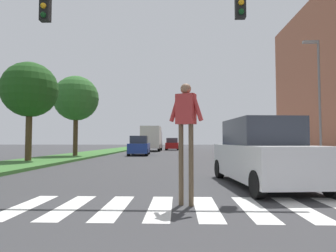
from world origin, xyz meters
The scene contains 13 objects.
ground_plane centered at (0.00, 30.00, 0.00)m, with size 140.00×140.00×0.00m, color #38383A.
crosswalk centered at (0.00, 6.93, 0.00)m, with size 6.75×2.20×0.01m.
median_strip centered at (-8.47, 28.00, 0.07)m, with size 3.78×64.00×0.15m, color #386B2D.
tree_mid centered at (-8.90, 17.95, 4.31)m, with size 3.25×3.25×5.82m.
tree_far centered at (-8.22, 23.84, 4.66)m, with size 3.54×3.54×6.31m.
sidewalk_right centered at (9.25, 28.00, 0.07)m, with size 3.00×64.00×0.15m, color #9E9991.
traffic_light_gantry centered at (-3.83, 9.13, 4.41)m, with size 10.11×0.30×6.00m.
street_lamp_right centered at (8.66, 19.54, 4.59)m, with size 1.02×0.24×7.50m.
pedestrian_performer centered at (0.06, 7.14, 1.66)m, with size 0.72×0.38×2.49m.
suv_crossing centered at (2.39, 9.88, 0.93)m, with size 2.36×4.76×1.97m.
sedan_midblock centered at (-3.66, 27.66, 0.81)m, with size 2.01×4.65×1.76m.
sedan_distant centered at (-0.96, 42.66, 0.79)m, with size 1.88×4.16×1.71m.
truck_box_delivery centered at (-3.49, 38.30, 1.63)m, with size 2.40×6.20×3.10m.
Camera 1 is at (-0.10, 1.20, 1.31)m, focal length 31.03 mm.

